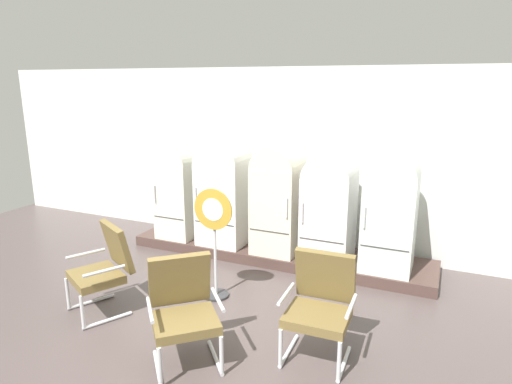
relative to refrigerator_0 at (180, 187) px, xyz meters
The scene contains 12 objects.
ground 3.51m from the refrigerator_0, 60.51° to the right, with size 12.00×10.00×0.05m, color #4E4342.
back_wall 1.87m from the refrigerator_0, 23.72° to the left, with size 11.76×0.12×2.84m.
display_plinth 1.88m from the refrigerator_0, ahead, with size 4.61×0.95×0.16m, color #4B3731.
refrigerator_0 is the anchor object (origin of this frame).
refrigerator_1 0.81m from the refrigerator_0, ahead, with size 0.71×0.67×1.63m.
refrigerator_2 1.70m from the refrigerator_0, ahead, with size 0.65×0.68×1.59m.
refrigerator_3 2.46m from the refrigerator_0, ahead, with size 0.66×0.70×1.53m.
refrigerator_4 3.28m from the refrigerator_0, ahead, with size 0.66×0.65×1.59m.
armchair_left 2.28m from the refrigerator_0, 79.39° to the right, with size 0.83×0.84×1.03m.
armchair_right 3.58m from the refrigerator_0, 34.74° to the right, with size 0.68×0.66×1.03m.
armchair_center 3.21m from the refrigerator_0, 56.25° to the right, with size 0.87×0.87×1.03m.
sign_stand 2.02m from the refrigerator_0, 44.88° to the right, with size 0.50×0.32×1.40m.
Camera 1 is at (2.27, -2.88, 2.62)m, focal length 30.96 mm.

